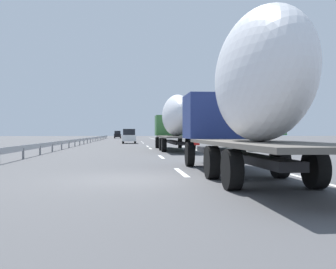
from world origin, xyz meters
TOP-DOWN VIEW (x-y plane):
  - ground_plane at (40.00, 0.00)m, footprint 260.00×260.00m
  - lane_stripe_0 at (2.00, -1.80)m, footprint 3.20×0.20m
  - lane_stripe_1 at (11.17, -1.80)m, footprint 3.20×0.20m
  - lane_stripe_2 at (23.79, -1.80)m, footprint 3.20×0.20m
  - lane_stripe_3 at (29.83, -1.80)m, footprint 3.20×0.20m
  - lane_stripe_4 at (43.48, -1.80)m, footprint 3.20×0.20m
  - lane_stripe_5 at (51.22, -1.80)m, footprint 3.20×0.20m
  - edge_line_right at (45.00, -5.50)m, footprint 110.00×0.20m
  - truck_lead at (19.62, -3.60)m, footprint 13.98×2.55m
  - truck_trailing at (-0.18, -3.60)m, footprint 12.85×2.55m
  - car_white_van at (41.74, 0.20)m, footprint 4.16×1.86m
  - car_red_compact at (57.61, 0.25)m, footprint 4.31×1.76m
  - car_black_suv at (91.54, 3.35)m, footprint 4.59×1.76m
  - road_sign at (42.76, -6.70)m, footprint 0.10×0.90m
  - tree_0 at (62.73, -11.06)m, footprint 2.81×2.81m
  - tree_1 at (18.30, -10.62)m, footprint 3.67×3.67m
  - tree_2 at (72.66, -10.86)m, footprint 3.51×3.51m
  - tree_3 at (50.27, -13.23)m, footprint 3.74×3.74m
  - tree_4 at (25.35, -9.73)m, footprint 3.29×3.29m
  - tree_5 at (21.21, -11.07)m, footprint 3.81×3.81m
  - guardrail_median at (43.00, 6.00)m, footprint 94.00×0.10m

SIDE VIEW (x-z plane):
  - ground_plane at x=40.00m, z-range 0.00..0.00m
  - lane_stripe_0 at x=2.00m, z-range 0.00..0.01m
  - lane_stripe_1 at x=11.17m, z-range 0.00..0.01m
  - lane_stripe_2 at x=23.79m, z-range 0.00..0.01m
  - lane_stripe_3 at x=29.83m, z-range 0.00..0.01m
  - lane_stripe_4 at x=43.48m, z-range 0.00..0.01m
  - lane_stripe_5 at x=51.22m, z-range 0.00..0.01m
  - edge_line_right at x=45.00m, z-range 0.00..0.01m
  - guardrail_median at x=43.00m, z-range 0.20..0.96m
  - car_red_compact at x=57.61m, z-range 0.02..1.78m
  - car_black_suv at x=91.54m, z-range -0.01..1.96m
  - car_white_van at x=41.74m, z-range -0.01..1.97m
  - road_sign at x=42.76m, z-range 0.63..3.98m
  - truck_lead at x=19.62m, z-range 0.31..4.73m
  - truck_trailing at x=-0.18m, z-range 0.22..5.14m
  - tree_3 at x=50.27m, z-range 0.61..5.45m
  - tree_4 at x=25.35m, z-range 0.64..6.45m
  - tree_1 at x=18.30m, z-range 0.63..7.42m
  - tree_2 at x=72.66m, z-range 0.95..7.56m
  - tree_5 at x=21.21m, z-range 0.93..7.82m
  - tree_0 at x=62.73m, z-range 0.97..8.80m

